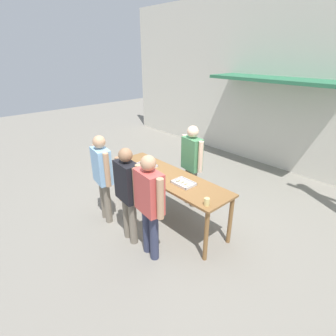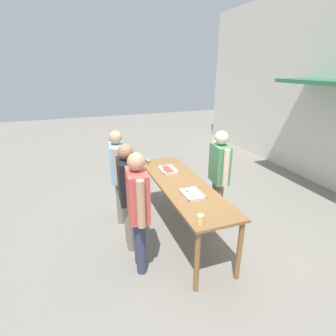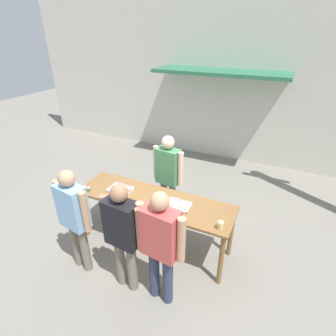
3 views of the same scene
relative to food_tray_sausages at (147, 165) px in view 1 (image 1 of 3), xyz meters
name	(u,v)px [view 1 (image 1 of 3)]	position (x,y,z in m)	size (l,w,h in m)	color
ground_plane	(168,218)	(0.60, 0.03, -0.96)	(24.00, 24.00, 0.00)	gray
building_facade_back	(284,84)	(0.60, 4.00, 1.30)	(12.00, 1.11, 4.50)	beige
serving_table	(168,181)	(0.60, 0.03, -0.12)	(2.55, 0.74, 0.94)	brown
food_tray_sausages	(147,165)	(0.00, 0.00, 0.00)	(0.38, 0.28, 0.04)	silver
food_tray_buns	(183,183)	(1.02, 0.00, 0.01)	(0.38, 0.27, 0.06)	silver
condiment_jar_mustard	(121,160)	(-0.55, -0.24, 0.02)	(0.06, 0.06, 0.07)	#B22319
condiment_jar_ketchup	(124,161)	(-0.47, -0.24, 0.02)	(0.06, 0.06, 0.07)	#567A38
beer_cup	(207,202)	(1.73, -0.22, 0.05)	(0.08, 0.08, 0.12)	#DBC67A
person_server_behind_table	(192,160)	(0.51, 0.74, 0.08)	(0.60, 0.28, 1.73)	#756B5B
person_customer_holding_hotdog	(102,172)	(-0.19, -0.87, 0.06)	(0.62, 0.30, 1.70)	#756B5B
person_customer_with_cup	(149,200)	(1.15, -0.84, 0.06)	(0.67, 0.30, 1.72)	#333851
person_customer_waiting_in_line	(128,189)	(0.62, -0.87, 0.05)	(0.65, 0.28, 1.70)	#756B5B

